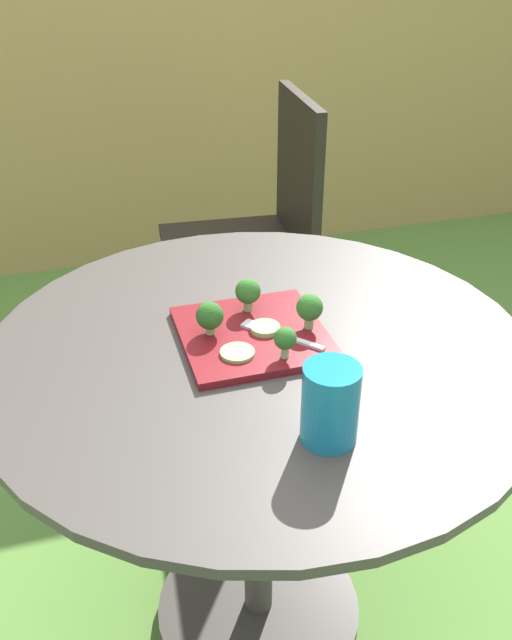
{
  "coord_description": "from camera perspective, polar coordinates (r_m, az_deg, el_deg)",
  "views": [
    {
      "loc": [
        -0.28,
        -0.91,
        1.34
      ],
      "look_at": [
        -0.0,
        0.01,
        0.76
      ],
      "focal_mm": 37.79,
      "sensor_mm": 36.0,
      "label": 1
    }
  ],
  "objects": [
    {
      "name": "ground_plane",
      "position": [
        1.64,
        0.2,
        -23.62
      ],
      "size": [
        12.0,
        12.0,
        0.0
      ],
      "primitive_type": "plane",
      "color": "#568438"
    },
    {
      "name": "bamboo_fence",
      "position": [
        2.9,
        -11.68,
        20.53
      ],
      "size": [
        8.0,
        0.08,
        1.68
      ],
      "primitive_type": "cube",
      "color": "#A8894C",
      "rests_on": "ground_plane"
    },
    {
      "name": "patio_table",
      "position": [
        1.28,
        0.24,
        -11.38
      ],
      "size": [
        0.92,
        0.92,
        0.72
      ],
      "color": "#423D38",
      "rests_on": "ground_plane"
    },
    {
      "name": "patio_chair",
      "position": [
        2.11,
        0.59,
        8.45
      ],
      "size": [
        0.47,
        0.47,
        0.9
      ],
      "color": "black",
      "rests_on": "ground_plane"
    },
    {
      "name": "salad_plate",
      "position": [
        1.14,
        -0.27,
        -1.27
      ],
      "size": [
        0.24,
        0.24,
        0.01
      ],
      "primitive_type": "cube",
      "color": "maroon",
      "rests_on": "patio_table"
    },
    {
      "name": "drinking_glass",
      "position": [
        0.91,
        6.28,
        -7.41
      ],
      "size": [
        0.08,
        0.08,
        0.12
      ],
      "color": "teal",
      "rests_on": "patio_table"
    },
    {
      "name": "fork",
      "position": [
        1.12,
        1.6,
        -1.1
      ],
      "size": [
        0.11,
        0.13,
        0.0
      ],
      "color": "silver",
      "rests_on": "salad_plate"
    },
    {
      "name": "broccoli_floret_0",
      "position": [
        1.05,
        2.49,
        -1.63
      ],
      "size": [
        0.04,
        0.04,
        0.05
      ],
      "color": "#99B770",
      "rests_on": "salad_plate"
    },
    {
      "name": "broccoli_floret_1",
      "position": [
        1.11,
        -3.93,
        0.33
      ],
      "size": [
        0.05,
        0.05,
        0.06
      ],
      "color": "#99B770",
      "rests_on": "salad_plate"
    },
    {
      "name": "broccoli_floret_2",
      "position": [
        1.13,
        4.59,
        0.97
      ],
      "size": [
        0.05,
        0.05,
        0.06
      ],
      "color": "#99B770",
      "rests_on": "salad_plate"
    },
    {
      "name": "broccoli_floret_3",
      "position": [
        1.18,
        -0.69,
        2.4
      ],
      "size": [
        0.04,
        0.04,
        0.06
      ],
      "color": "#99B770",
      "rests_on": "salad_plate"
    },
    {
      "name": "cucumber_slice_0",
      "position": [
        1.07,
        -1.59,
        -2.77
      ],
      "size": [
        0.06,
        0.06,
        0.01
      ],
      "primitive_type": "cylinder",
      "color": "#8EB766",
      "rests_on": "salad_plate"
    },
    {
      "name": "cucumber_slice_1",
      "position": [
        1.13,
        0.77,
        -0.68
      ],
      "size": [
        0.05,
        0.05,
        0.01
      ],
      "primitive_type": "cylinder",
      "color": "#8EB766",
      "rests_on": "salad_plate"
    }
  ]
}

